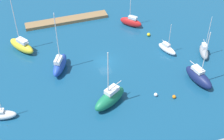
# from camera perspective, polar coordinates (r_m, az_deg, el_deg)

# --- Properties ---
(water) EXTENTS (160.00, 160.00, 0.00)m
(water) POSITION_cam_1_polar(r_m,az_deg,el_deg) (69.27, -1.21, 1.46)
(water) COLOR navy
(water) RESTS_ON ground
(pier_dock) EXTENTS (20.48, 2.78, 0.78)m
(pier_dock) POSITION_cam_1_polar(r_m,az_deg,el_deg) (82.83, -7.88, 8.62)
(pier_dock) COLOR olive
(pier_dock) RESTS_ON ground
(sailboat_white_mid_basin) EXTENTS (3.16, 5.08, 7.24)m
(sailboat_white_mid_basin) POSITION_cam_1_polar(r_m,az_deg,el_deg) (72.47, 9.60, 3.70)
(sailboat_white_mid_basin) COLOR white
(sailboat_white_mid_basin) RESTS_ON water
(sailboat_red_inner_mooring) EXTENTS (5.11, 5.19, 10.81)m
(sailboat_red_inner_mooring) POSITION_cam_1_polar(r_m,az_deg,el_deg) (80.10, 3.33, 8.43)
(sailboat_red_inner_mooring) COLOR red
(sailboat_red_inner_mooring) RESTS_ON water
(sailboat_yellow_far_north) EXTENTS (5.86, 7.18, 13.41)m
(sailboat_yellow_far_north) POSITION_cam_1_polar(r_m,az_deg,el_deg) (74.25, -15.52, 4.15)
(sailboat_yellow_far_north) COLOR yellow
(sailboat_yellow_far_north) RESTS_ON water
(sailboat_green_along_channel) EXTENTS (7.58, 5.81, 12.11)m
(sailboat_green_along_channel) POSITION_cam_1_polar(r_m,az_deg,el_deg) (59.10, -0.39, -4.95)
(sailboat_green_along_channel) COLOR #19724C
(sailboat_green_along_channel) RESTS_ON water
(sailboat_blue_off_beacon) EXTENTS (4.90, 6.91, 13.23)m
(sailboat_blue_off_beacon) POSITION_cam_1_polar(r_m,az_deg,el_deg) (67.05, -9.11, 0.96)
(sailboat_blue_off_beacon) COLOR #2347B2
(sailboat_blue_off_beacon) RESTS_ON water
(sailboat_navy_far_south) EXTENTS (3.77, 7.40, 11.92)m
(sailboat_navy_far_south) POSITION_cam_1_polar(r_m,az_deg,el_deg) (65.75, 14.91, -1.15)
(sailboat_navy_far_south) COLOR #141E4C
(sailboat_navy_far_south) RESTS_ON water
(sailboat_gray_east_end) EXTENTS (3.38, 5.28, 9.76)m
(sailboat_gray_east_end) POSITION_cam_1_polar(r_m,az_deg,el_deg) (73.19, 15.77, 3.18)
(sailboat_gray_east_end) COLOR gray
(sailboat_gray_east_end) RESTS_ON water
(sailboat_white_lone_north) EXTENTS (5.28, 2.90, 7.73)m
(sailboat_white_lone_north) POSITION_cam_1_polar(r_m,az_deg,el_deg) (60.41, -18.72, -7.40)
(sailboat_white_lone_north) COLOR white
(sailboat_white_lone_north) RESTS_ON water
(mooring_buoy_white) EXTENTS (0.69, 0.69, 0.69)m
(mooring_buoy_white) POSITION_cam_1_polar(r_m,az_deg,el_deg) (61.92, 7.66, -4.29)
(mooring_buoy_white) COLOR white
(mooring_buoy_white) RESTS_ON water
(mooring_buoy_orange) EXTENTS (0.69, 0.69, 0.69)m
(mooring_buoy_orange) POSITION_cam_1_polar(r_m,az_deg,el_deg) (62.07, 10.80, -4.61)
(mooring_buoy_orange) COLOR orange
(mooring_buoy_orange) RESTS_ON water
(mooring_buoy_yellow) EXTENTS (0.79, 0.79, 0.79)m
(mooring_buoy_yellow) POSITION_cam_1_polar(r_m,az_deg,el_deg) (77.25, 6.42, 6.19)
(mooring_buoy_yellow) COLOR yellow
(mooring_buoy_yellow) RESTS_ON water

